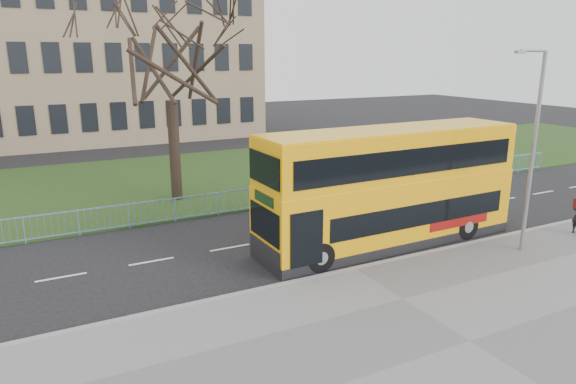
# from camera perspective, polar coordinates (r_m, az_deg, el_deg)

# --- Properties ---
(ground) EXTENTS (120.00, 120.00, 0.00)m
(ground) POSITION_cam_1_polar(r_m,az_deg,el_deg) (19.13, 4.74, -7.11)
(ground) COLOR black
(ground) RESTS_ON ground
(pavement) EXTENTS (80.00, 10.50, 0.12)m
(pavement) POSITION_cam_1_polar(r_m,az_deg,el_deg) (14.42, 19.52, -15.54)
(pavement) COLOR slate
(pavement) RESTS_ON ground
(kerb) EXTENTS (80.00, 0.20, 0.14)m
(kerb) POSITION_cam_1_polar(r_m,az_deg,el_deg) (17.91, 7.38, -8.53)
(kerb) COLOR gray
(kerb) RESTS_ON ground
(grass_verge) EXTENTS (80.00, 15.40, 0.08)m
(grass_verge) POSITION_cam_1_polar(r_m,az_deg,el_deg) (31.61, -9.00, 1.74)
(grass_verge) COLOR #213B15
(grass_verge) RESTS_ON ground
(guard_railing) EXTENTS (40.00, 0.12, 1.10)m
(guard_railing) POSITION_cam_1_polar(r_m,az_deg,el_deg) (24.50, -3.36, -0.75)
(guard_railing) COLOR #74A3CE
(guard_railing) RESTS_ON ground
(bare_tree) EXTENTS (8.25, 8.25, 11.78)m
(bare_tree) POSITION_cam_1_polar(r_m,az_deg,el_deg) (25.86, -12.92, 11.93)
(bare_tree) COLOR black
(bare_tree) RESTS_ON grass_verge
(civic_building) EXTENTS (30.00, 15.00, 14.00)m
(civic_building) POSITION_cam_1_polar(r_m,az_deg,el_deg) (50.21, -22.69, 13.66)
(civic_building) COLOR #886F56
(civic_building) RESTS_ON ground
(yellow_bus) EXTENTS (10.70, 2.74, 4.46)m
(yellow_bus) POSITION_cam_1_polar(r_m,az_deg,el_deg) (20.04, 11.25, 0.88)
(yellow_bus) COLOR #FFAB0A
(yellow_bus) RESTS_ON ground
(street_lamp) EXTENTS (1.53, 0.17, 7.24)m
(street_lamp) POSITION_cam_1_polar(r_m,az_deg,el_deg) (20.20, 25.51, 4.73)
(street_lamp) COLOR gray
(street_lamp) RESTS_ON pavement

